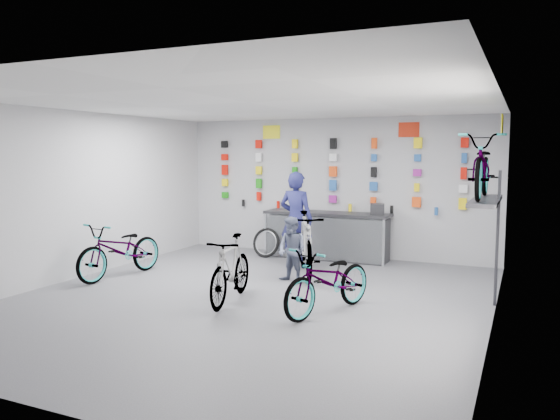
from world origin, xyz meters
The scene contains 21 objects.
floor centered at (0.00, 0.00, 0.00)m, with size 8.00×8.00×0.00m, color #4C4D51.
ceiling centered at (0.00, 0.00, 3.00)m, with size 8.00×8.00×0.00m, color white.
wall_back centered at (0.00, 4.00, 1.50)m, with size 7.00×7.00×0.00m, color #BDBDC0.
wall_front centered at (0.00, -4.00, 1.50)m, with size 7.00×7.00×0.00m, color #BDBDC0.
wall_left centered at (-3.50, 0.00, 1.50)m, with size 8.00×8.00×0.00m, color #BDBDC0.
wall_right centered at (3.50, 0.00, 1.50)m, with size 8.00×8.00×0.00m, color #BDBDC0.
counter centered at (0.00, 3.54, 0.49)m, with size 2.70×0.66×1.00m.
merch_wall centered at (0.01, 3.93, 1.81)m, with size 5.56×0.08×1.57m.
wall_bracket centered at (3.33, 1.20, 1.46)m, with size 0.39×1.90×2.00m.
sign_left centered at (-1.50, 3.98, 2.72)m, with size 0.42×0.02×0.30m, color yellow.
sign_right centered at (1.60, 3.98, 2.72)m, with size 0.42×0.02×0.30m, color red.
sign_side centered at (3.48, 1.20, 2.65)m, with size 0.02×0.40×0.30m, color yellow.
bike_left centered at (-2.82, 0.36, 0.51)m, with size 0.67×1.93×1.02m, color gray.
bike_center centered at (-0.17, -0.27, 0.51)m, with size 0.48×1.69×1.01m, color gray.
bike_right centered at (1.37, -0.20, 0.47)m, with size 0.63×1.81×0.95m, color gray.
bike_service centered at (0.19, 1.87, 0.59)m, with size 0.55×1.95×1.17m, color gray.
bike_wall centered at (3.25, 1.20, 2.05)m, with size 0.63×1.80×0.95m, color gray.
clerk centered at (-0.28, 2.53, 0.94)m, with size 0.69×0.45×1.89m, color #1A1C4F.
customer centered at (0.18, 1.26, 0.58)m, with size 0.56×0.44×1.15m, color slate.
spare_wheel centered at (-1.25, 3.17, 0.31)m, with size 0.67×0.30×0.65m.
register centered at (1.09, 3.55, 1.11)m, with size 0.28×0.30×0.22m, color black.
Camera 1 is at (3.84, -7.32, 2.25)m, focal length 35.00 mm.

